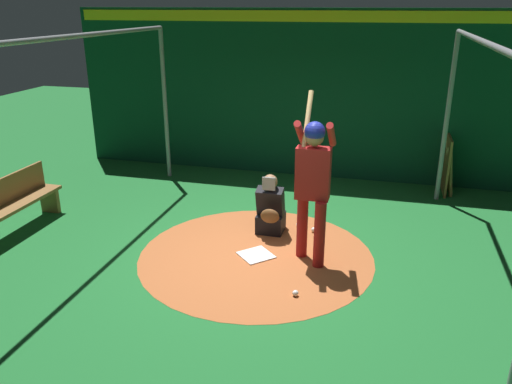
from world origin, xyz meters
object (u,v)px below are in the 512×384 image
Objects in this scene: bat_rack at (447,164)px; baseball_1 at (314,230)px; bench at (12,204)px; baseball_2 at (295,293)px; baseball_0 at (298,225)px; batter at (313,178)px; catcher at (270,210)px; home_plate at (256,255)px.

baseball_1 is (2.56, -2.10, -0.45)m from bat_rack.
bench is 4.61m from baseball_2.
bat_rack is 3.42m from baseball_0.
baseball_0 is at bearing -161.96° from batter.
batter is 4.61m from bench.
baseball_2 is (0.75, 4.53, -0.41)m from bench.
baseball_1 is (-1.11, 4.47, -0.41)m from bench.
batter is 4.08m from bat_rack.
bat_rack is 4.89m from baseball_2.
batter is 1.33m from catcher.
baseball_2 is at bearing 22.59° from catcher.
bench is (3.66, -6.57, -0.04)m from bat_rack.
bench is 4.40m from baseball_0.
catcher is 3.87m from bat_rack.
baseball_0 reaches higher than home_plate.
baseball_1 is at bearing 103.89° from bench.
batter is 2.12× the size of bat_rack.
baseball_1 is at bearing -39.38° from bat_rack.
catcher reaches higher than baseball_2.
bat_rack is 0.58× the size of bench.
home_plate is 0.19× the size of batter.
baseball_0 is (-1.10, 0.40, 0.03)m from home_plate.
home_plate is at bearing -38.06° from bat_rack.
home_plate is 5.68× the size of baseball_0.
catcher is at bearing -157.41° from baseball_2.
baseball_0 is (-1.23, 4.21, -0.41)m from bench.
home_plate is 0.88m from catcher.
bat_rack is at bearing 141.94° from home_plate.
baseball_2 is at bearing 39.07° from home_plate.
bench is at bearing -76.21° from catcher.
catcher is 12.67× the size of baseball_0.
bat_rack is 14.32× the size of baseball_0.
bench is at bearing -99.44° from baseball_2.
batter is 1.49m from baseball_2.
catcher is at bearing -75.47° from baseball_1.
baseball_0 is at bearing 106.33° from bench.
batter reaches higher than catcher.
batter is at bearing 92.46° from bench.
bat_rack is (-3.53, 2.76, 0.48)m from home_plate.
batter reaches higher than baseball_2.
bat_rack is at bearing 155.19° from baseball_2.
catcher is at bearing -45.20° from bat_rack.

